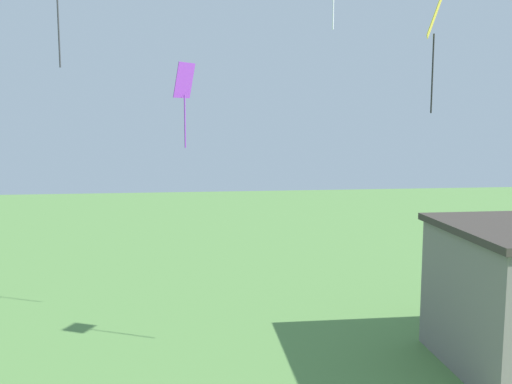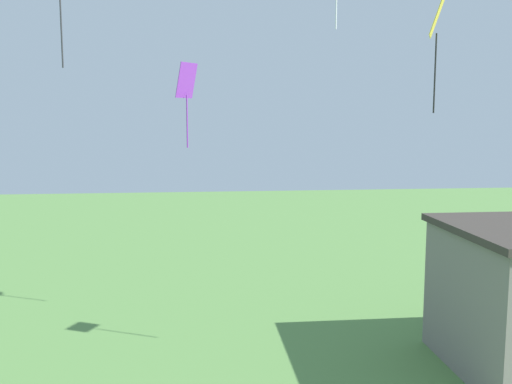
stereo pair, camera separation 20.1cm
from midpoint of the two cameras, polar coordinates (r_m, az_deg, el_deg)
kite_purple_streamer at (r=18.86m, az=-7.48°, el=10.27°), size 0.74×0.82×2.73m
kite_yellow_diamond at (r=18.68m, az=17.09°, el=15.39°), size 0.76×1.00×3.50m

